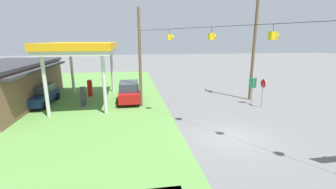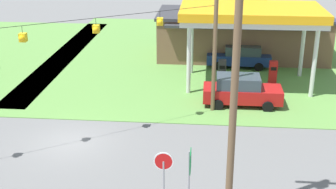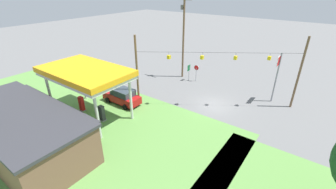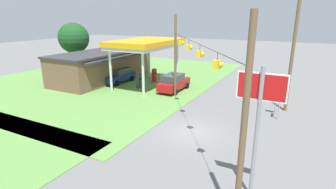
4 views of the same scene
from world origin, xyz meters
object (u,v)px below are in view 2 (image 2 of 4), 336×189
object	(u,v)px
gas_station_canopy	(251,15)
route_sign	(190,166)
fuel_pump_far	(273,74)
gas_station_store	(242,35)
car_at_pumps_front	(241,90)
utility_pole_main	(237,56)
car_at_pumps_rear	(240,56)
stop_sign_roadside	(164,168)
fuel_pump_near	(222,72)

from	to	relation	value
gas_station_canopy	route_sign	distance (m)	15.59
fuel_pump_far	route_sign	distance (m)	15.75
gas_station_store	car_at_pumps_front	size ratio (longest dim) A/B	2.86
gas_station_canopy	fuel_pump_far	bearing A→B (deg)	-0.05
utility_pole_main	car_at_pumps_front	bearing A→B (deg)	84.70
gas_station_store	route_sign	size ratio (longest dim) A/B	5.80
car_at_pumps_rear	gas_station_canopy	bearing A→B (deg)	95.62
route_sign	stop_sign_roadside	bearing A→B (deg)	-160.65
gas_station_canopy	gas_station_store	xyz separation A→B (m)	(-0.05, 6.85, -3.07)
gas_station_store	fuel_pump_near	bearing A→B (deg)	-104.11
fuel_pump_far	car_at_pumps_front	distance (m)	4.62
car_at_pumps_rear	route_sign	world-z (taller)	route_sign
car_at_pumps_front	fuel_pump_near	bearing A→B (deg)	105.89
fuel_pump_near	fuel_pump_far	xyz separation A→B (m)	(3.53, 0.00, 0.00)
fuel_pump_near	car_at_pumps_front	world-z (taller)	car_at_pumps_front
fuel_pump_near	car_at_pumps_front	bearing A→B (deg)	-74.21
fuel_pump_far	utility_pole_main	distance (m)	16.99
fuel_pump_near	stop_sign_roadside	distance (m)	15.49
gas_station_canopy	fuel_pump_near	xyz separation A→B (m)	(-1.77, -0.00, -4.11)
car_at_pumps_rear	utility_pole_main	size ratio (longest dim) A/B	0.41
fuel_pump_near	car_at_pumps_rear	size ratio (longest dim) A/B	0.35
car_at_pumps_rear	route_sign	distance (m)	19.07
car_at_pumps_rear	stop_sign_roadside	world-z (taller)	stop_sign_roadside
gas_station_store	fuel_pump_near	world-z (taller)	gas_station_store
fuel_pump_near	fuel_pump_far	distance (m)	3.53
fuel_pump_near	fuel_pump_far	bearing A→B (deg)	0.00
fuel_pump_far	car_at_pumps_rear	bearing A→B (deg)	117.81
fuel_pump_far	car_at_pumps_front	world-z (taller)	car_at_pumps_front
fuel_pump_far	utility_pole_main	xyz separation A→B (m)	(-3.50, -15.58, 5.79)
gas_station_store	car_at_pumps_front	xyz separation A→B (m)	(-0.61, -10.79, -0.90)
car_at_pumps_rear	utility_pole_main	distance (m)	20.39
fuel_pump_far	route_sign	bearing A→B (deg)	-108.95
fuel_pump_far	gas_station_canopy	bearing A→B (deg)	179.95
gas_station_store	fuel_pump_near	distance (m)	7.14
car_at_pumps_front	route_sign	distance (m)	11.29
car_at_pumps_rear	fuel_pump_far	bearing A→B (deg)	118.92
car_at_pumps_front	route_sign	world-z (taller)	route_sign
route_sign	utility_pole_main	bearing A→B (deg)	-23.74
gas_station_store	car_at_pumps_front	world-z (taller)	gas_station_store
fuel_pump_far	route_sign	size ratio (longest dim) A/B	0.73
gas_station_store	utility_pole_main	size ratio (longest dim) A/B	1.16
car_at_pumps_front	route_sign	size ratio (longest dim) A/B	2.02
stop_sign_roadside	route_sign	bearing A→B (deg)	-160.65
fuel_pump_far	utility_pole_main	world-z (taller)	utility_pole_main
fuel_pump_near	utility_pole_main	bearing A→B (deg)	-89.88
car_at_pumps_rear	route_sign	xyz separation A→B (m)	(-3.03, -18.81, 0.79)
car_at_pumps_rear	stop_sign_roadside	bearing A→B (deg)	79.14
gas_station_canopy	stop_sign_roadside	xyz separation A→B (m)	(-4.38, -15.24, -3.13)
gas_station_store	fuel_pump_far	xyz separation A→B (m)	(1.81, -6.85, -1.04)
fuel_pump_far	car_at_pumps_front	bearing A→B (deg)	-121.58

